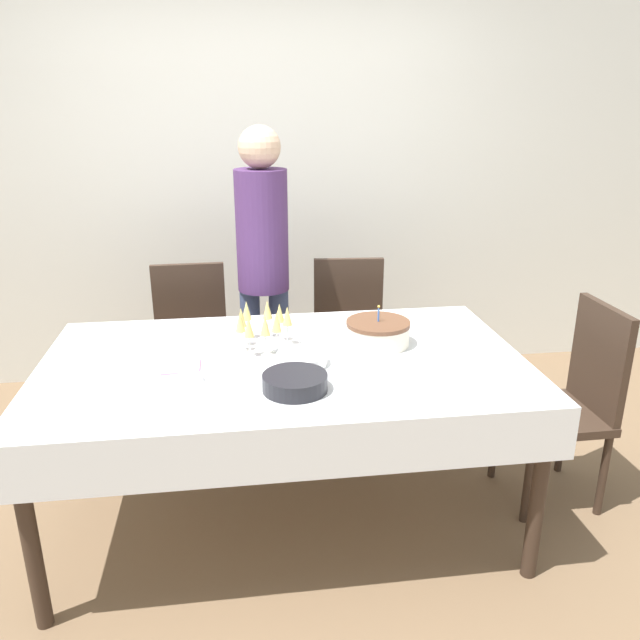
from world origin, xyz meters
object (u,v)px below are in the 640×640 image
at_px(dining_chair_far_left, 192,344).
at_px(dining_chair_right_end, 572,396).
at_px(dining_chair_far_right, 350,336).
at_px(plate_stack_main, 295,382).
at_px(champagne_tray, 262,328).
at_px(plate_stack_dessert, 302,359).
at_px(person_standing, 263,253).
at_px(birthday_cake, 378,333).

xyz_separation_m(dining_chair_far_left, dining_chair_right_end, (1.76, -0.90, 0.00)).
bearing_deg(dining_chair_far_right, plate_stack_main, -109.82).
distance_m(dining_chair_far_left, dining_chair_far_right, 0.90).
bearing_deg(dining_chair_far_left, plate_stack_main, -68.92).
height_order(champagne_tray, plate_stack_dessert, champagne_tray).
height_order(dining_chair_right_end, person_standing, person_standing).
relative_size(dining_chair_far_right, plate_stack_dessert, 4.63).
xyz_separation_m(dining_chair_right_end, person_standing, (-1.35, 0.92, 0.50)).
relative_size(plate_stack_main, plate_stack_dessert, 1.19).
xyz_separation_m(plate_stack_main, person_standing, (-0.05, 1.22, 0.21)).
xyz_separation_m(dining_chair_far_left, plate_stack_dessert, (0.51, -0.97, 0.28)).
relative_size(birthday_cake, champagne_tray, 0.83).
relative_size(dining_chair_right_end, plate_stack_dessert, 4.63).
bearing_deg(plate_stack_main, plate_stack_dessert, 77.64).
distance_m(birthday_cake, plate_stack_dessert, 0.40).
relative_size(birthday_cake, person_standing, 0.17).
distance_m(dining_chair_far_right, person_standing, 0.70).
relative_size(dining_chair_far_left, plate_stack_main, 3.89).
relative_size(dining_chair_far_right, plate_stack_main, 3.89).
bearing_deg(dining_chair_far_right, dining_chair_far_left, 179.99).
height_order(dining_chair_far_left, plate_stack_main, dining_chair_far_left).
distance_m(dining_chair_far_left, plate_stack_dessert, 1.13).
height_order(dining_chair_far_left, champagne_tray, champagne_tray).
height_order(dining_chair_far_right, birthday_cake, birthday_cake).
distance_m(champagne_tray, person_standing, 0.79).
distance_m(dining_chair_far_left, dining_chair_right_end, 1.98).
bearing_deg(dining_chair_right_end, dining_chair_far_right, 134.07).
relative_size(dining_chair_far_left, person_standing, 0.56).
relative_size(dining_chair_far_right, dining_chair_right_end, 1.00).
bearing_deg(dining_chair_far_left, birthday_cake, -42.10).
xyz_separation_m(champagne_tray, plate_stack_main, (0.10, -0.44, -0.06)).
distance_m(dining_chair_far_right, plate_stack_dessert, 1.08).
bearing_deg(person_standing, dining_chair_far_left, -177.58).
relative_size(dining_chair_right_end, person_standing, 0.56).
distance_m(champagne_tray, plate_stack_main, 0.46).
xyz_separation_m(dining_chair_right_end, plate_stack_dessert, (-1.25, -0.07, 0.28)).
distance_m(dining_chair_far_right, dining_chair_right_end, 1.25).
distance_m(birthday_cake, plate_stack_main, 0.58).
xyz_separation_m(birthday_cake, person_standing, (-0.46, 0.80, 0.19)).
height_order(dining_chair_far_left, dining_chair_far_right, same).
xyz_separation_m(dining_chair_far_right, dining_chair_right_end, (0.87, -0.90, 0.00)).
bearing_deg(champagne_tray, dining_chair_far_right, 54.91).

